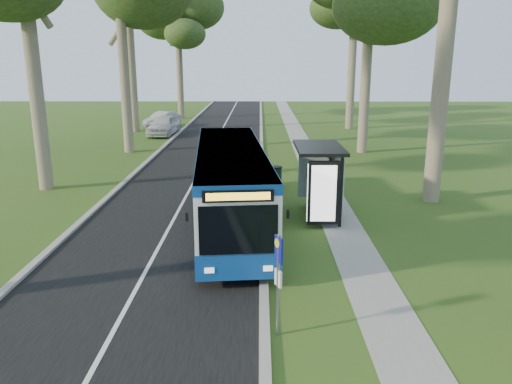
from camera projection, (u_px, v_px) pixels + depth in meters
ground at (263, 250)px, 16.49m from camera, size 120.00×120.00×0.00m
road at (195, 179)px, 26.17m from camera, size 7.00×100.00×0.02m
kerb_east at (262, 178)px, 26.13m from camera, size 0.25×100.00×0.12m
kerb_west at (129, 178)px, 26.19m from camera, size 0.25×100.00×0.12m
centre_line at (195, 179)px, 26.17m from camera, size 0.12×100.00×0.00m
footpath at (319, 179)px, 26.12m from camera, size 1.50×100.00×0.02m
bus at (231, 186)px, 18.51m from camera, size 3.39×11.39×2.97m
bus_stop_sign at (278, 273)px, 11.03m from camera, size 0.17×0.33×2.42m
bus_shelter at (324, 169)px, 19.12m from camera, size 1.83×3.33×2.84m
litter_bin at (276, 177)px, 24.45m from camera, size 0.59×0.59×1.04m
car_white at (164, 125)px, 41.16m from camera, size 2.37×4.98×1.64m
car_silver at (162, 120)px, 45.86m from camera, size 3.03×4.55×1.42m
tree_west_e at (177, 12)px, 50.49m from camera, size 5.20×5.20×14.52m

